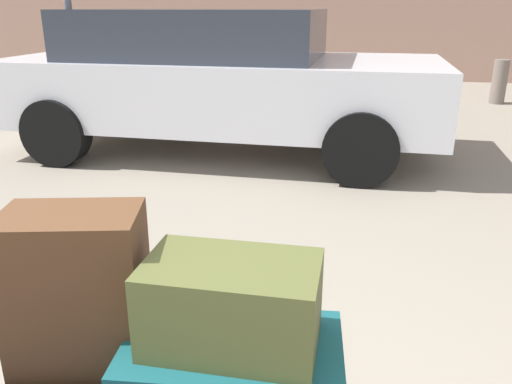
% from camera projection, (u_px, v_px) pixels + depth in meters
% --- Properties ---
extents(suitcase_brown_rear_left, '(0.38, 0.28, 0.64)m').
position_uv_depth(suitcase_brown_rear_left, '(83.00, 328.00, 1.35)').
color(suitcase_brown_rear_left, '#51331E').
rests_on(suitcase_brown_rear_left, luggage_cart).
extents(duffel_bag_olive_topmost_pile, '(0.40, 0.25, 0.21)m').
position_uv_depth(duffel_bag_olive_topmost_pile, '(232.00, 304.00, 1.20)').
color(duffel_bag_olive_topmost_pile, '#4C5128').
rests_on(duffel_bag_olive_topmost_pile, duffel_bag_teal_stacked_top).
extents(parked_car, '(4.34, 2.00, 1.42)m').
position_uv_depth(parked_car, '(218.00, 78.00, 5.29)').
color(parked_car, silver).
rests_on(parked_car, ground_plane).
extents(bollard_kerb_near, '(0.22, 0.22, 0.67)m').
position_uv_depth(bollard_kerb_near, '(499.00, 82.00, 8.09)').
color(bollard_kerb_near, '#72665B').
rests_on(bollard_kerb_near, ground_plane).
extents(no_parking_sign, '(0.50, 0.08, 2.36)m').
position_uv_depth(no_parking_sign, '(68.00, 5.00, 4.82)').
color(no_parking_sign, slate).
rests_on(no_parking_sign, ground_plane).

